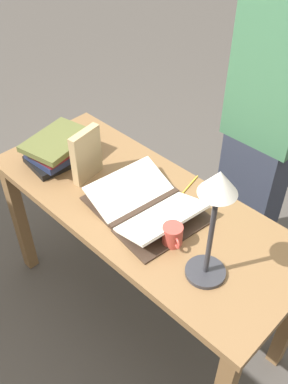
# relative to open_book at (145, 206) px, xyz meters

# --- Properties ---
(ground_plane) EXTENTS (12.00, 12.00, 0.00)m
(ground_plane) POSITION_rel_open_book_xyz_m (0.05, -0.02, -0.80)
(ground_plane) COLOR #47423D
(reading_desk) EXTENTS (1.45, 0.60, 0.78)m
(reading_desk) POSITION_rel_open_book_xyz_m (0.05, -0.02, -0.14)
(reading_desk) COLOR brown
(reading_desk) RESTS_ON ground_plane
(open_book) EXTENTS (0.49, 0.42, 0.08)m
(open_book) POSITION_rel_open_book_xyz_m (0.00, 0.00, 0.00)
(open_book) COLOR #38281E
(open_book) RESTS_ON reading_desk
(book_stack_tall) EXTENTS (0.27, 0.34, 0.12)m
(book_stack_tall) POSITION_rel_open_book_xyz_m (0.53, 0.04, 0.04)
(book_stack_tall) COLOR black
(book_stack_tall) RESTS_ON reading_desk
(book_standing_upright) EXTENTS (0.06, 0.16, 0.24)m
(book_standing_upright) POSITION_rel_open_book_xyz_m (0.33, 0.03, 0.10)
(book_standing_upright) COLOR tan
(book_standing_upright) RESTS_ON reading_desk
(reading_lamp) EXTENTS (0.15, 0.15, 0.47)m
(reading_lamp) POSITION_rel_open_book_xyz_m (-0.38, 0.08, 0.30)
(reading_lamp) COLOR #2D2D33
(reading_lamp) RESTS_ON reading_desk
(coffee_mug) EXTENTS (0.10, 0.08, 0.08)m
(coffee_mug) POSITION_rel_open_book_xyz_m (-0.20, 0.06, 0.02)
(coffee_mug) COLOR #B74238
(coffee_mug) RESTS_ON reading_desk
(pencil) EXTENTS (0.04, 0.16, 0.01)m
(pencil) POSITION_rel_open_book_xyz_m (-0.03, -0.24, -0.02)
(pencil) COLOR gold
(pencil) RESTS_ON reading_desk
(person_reader) EXTENTS (0.36, 0.22, 1.75)m
(person_reader) POSITION_rel_open_book_xyz_m (-0.09, -0.71, 0.07)
(person_reader) COLOR #2D3342
(person_reader) RESTS_ON ground_plane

